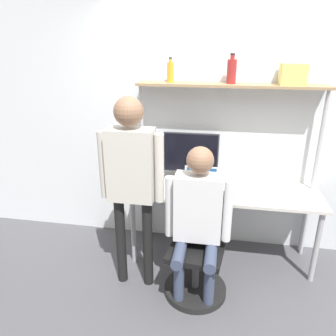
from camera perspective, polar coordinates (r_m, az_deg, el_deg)
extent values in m
plane|color=#4C4C51|center=(3.41, 8.77, -17.92)|extent=(12.00, 12.00, 0.00)
cube|color=silver|center=(3.42, 10.38, 7.51)|extent=(8.00, 0.06, 2.70)
cube|color=beige|center=(3.29, 9.67, -3.98)|extent=(1.86, 0.62, 0.03)
cylinder|color=#A5A5AA|center=(3.37, -6.05, -10.66)|extent=(0.05, 0.05, 0.74)
cylinder|color=#A5A5AA|center=(3.39, 24.42, -12.48)|extent=(0.05, 0.05, 0.74)
cylinder|color=#A5A5AA|center=(3.79, -4.00, -6.73)|extent=(0.05, 0.05, 0.74)
cylinder|color=#A5A5AA|center=(3.80, 22.72, -8.35)|extent=(0.05, 0.05, 0.74)
cube|color=#997A56|center=(3.19, 10.86, 14.00)|extent=(1.77, 0.25, 0.02)
cylinder|color=#B2B2B7|center=(3.51, -4.39, 0.18)|extent=(0.04, 0.04, 1.77)
cylinder|color=#B2B2B7|center=(3.52, 24.03, -1.58)|extent=(0.04, 0.04, 1.77)
cylinder|color=#333338|center=(3.43, 3.86, -2.25)|extent=(0.20, 0.20, 0.01)
cylinder|color=#333338|center=(3.41, 3.89, -1.32)|extent=(0.06, 0.06, 0.11)
cube|color=#333338|center=(3.33, 4.01, 2.68)|extent=(0.56, 0.01, 0.41)
cube|color=black|center=(3.32, 3.99, 2.64)|extent=(0.53, 0.02, 0.39)
cube|color=silver|center=(3.16, 5.58, -4.46)|extent=(0.33, 0.23, 0.01)
cube|color=black|center=(3.15, 5.56, -4.50)|extent=(0.28, 0.13, 0.00)
cube|color=silver|center=(3.21, 5.81, -1.75)|extent=(0.33, 0.04, 0.23)
cube|color=#194C8C|center=(3.20, 5.80, -1.80)|extent=(0.29, 0.03, 0.20)
cube|color=silver|center=(3.18, 10.18, -4.56)|extent=(0.07, 0.15, 0.01)
cube|color=black|center=(3.18, 10.19, -4.47)|extent=(0.06, 0.13, 0.00)
cylinder|color=black|center=(3.19, 4.73, -20.24)|extent=(0.56, 0.56, 0.06)
cylinder|color=#4C4C51|center=(3.06, 4.86, -17.26)|extent=(0.06, 0.06, 0.37)
cube|color=black|center=(2.93, 4.99, -14.08)|extent=(0.51, 0.51, 0.05)
cube|color=black|center=(2.98, 6.01, -7.88)|extent=(0.42, 0.09, 0.45)
cylinder|color=#38425B|center=(2.94, 1.90, -19.15)|extent=(0.09, 0.09, 0.48)
cylinder|color=#38425B|center=(2.93, 7.17, -19.58)|extent=(0.09, 0.09, 0.48)
cylinder|color=#38425B|center=(2.79, 2.06, -14.33)|extent=(0.10, 0.38, 0.10)
cylinder|color=#38425B|center=(2.77, 7.47, -14.75)|extent=(0.10, 0.38, 0.10)
cube|color=silver|center=(2.75, 5.31, -6.86)|extent=(0.39, 0.20, 0.57)
cylinder|color=silver|center=(2.78, 0.30, -6.77)|extent=(0.08, 0.08, 0.55)
cylinder|color=silver|center=(2.75, 10.36, -7.47)|extent=(0.08, 0.08, 0.55)
sphere|color=#8C664C|center=(2.58, 5.62, 1.35)|extent=(0.22, 0.22, 0.22)
cylinder|color=black|center=(3.10, -8.20, -12.37)|extent=(0.09, 0.09, 0.87)
cylinder|color=black|center=(3.04, -3.54, -12.93)|extent=(0.09, 0.09, 0.87)
cube|color=beige|center=(2.72, -6.48, 0.48)|extent=(0.39, 0.20, 0.62)
cylinder|color=beige|center=(2.80, -11.18, 0.50)|extent=(0.08, 0.08, 0.59)
cylinder|color=beige|center=(2.68, -1.53, -0.12)|extent=(0.08, 0.08, 0.59)
sphere|color=#8C664C|center=(2.60, -6.89, 9.74)|extent=(0.24, 0.24, 0.24)
cylinder|color=maroon|center=(3.18, 11.03, 16.14)|extent=(0.09, 0.09, 0.21)
cylinder|color=maroon|center=(3.17, 11.20, 18.43)|extent=(0.04, 0.04, 0.04)
cylinder|color=black|center=(3.17, 11.23, 18.91)|extent=(0.04, 0.04, 0.01)
cylinder|color=gold|center=(3.22, 0.43, 16.29)|extent=(0.06, 0.06, 0.18)
cylinder|color=gold|center=(3.21, 0.43, 18.22)|extent=(0.03, 0.03, 0.03)
cylinder|color=black|center=(3.21, 0.44, 18.63)|extent=(0.03, 0.03, 0.01)
cube|color=#DBCC66|center=(3.23, 20.92, 15.01)|extent=(0.22, 0.19, 0.19)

